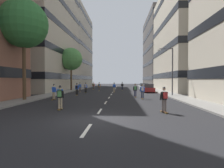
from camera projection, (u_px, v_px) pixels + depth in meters
ground_plane at (113, 92)px, 34.13m from camera, size 143.91×143.91×0.00m
sidewalk_left at (71, 90)px, 37.58m from camera, size 2.53×65.96×0.14m
sidewalk_right at (158, 91)px, 36.68m from camera, size 2.53×65.96×0.14m
lane_markings at (113, 91)px, 35.65m from camera, size 0.16×57.20×0.01m
building_left_mid at (39, 33)px, 39.55m from camera, size 12.18×23.22×24.51m
building_left_far at (70, 49)px, 62.57m from camera, size 12.18×22.90×25.10m
building_right_mid at (192, 40)px, 37.95m from camera, size 12.18×21.66×20.88m
building_right_far at (165, 51)px, 60.95m from camera, size 12.18×23.00×23.29m
parked_car_near at (148, 88)px, 33.06m from camera, size 1.82×4.40×1.52m
parked_car_mid at (144, 87)px, 39.28m from camera, size 1.82×4.40×1.52m
street_tree_near at (24, 24)px, 19.48m from camera, size 5.09×5.09×10.62m
street_tree_mid at (71, 59)px, 37.89m from camera, size 4.60×4.60×8.72m
streetlamp_right at (170, 66)px, 25.26m from camera, size 2.13×0.30×6.50m
skater_0 at (77, 88)px, 26.52m from camera, size 0.54×0.91×1.78m
skater_1 at (114, 87)px, 33.68m from camera, size 0.54×0.91×1.78m
skater_2 at (80, 87)px, 33.76m from camera, size 0.56×0.92×1.78m
skater_3 at (93, 85)px, 41.84m from camera, size 0.54×0.90×1.78m
skater_4 at (60, 94)px, 16.07m from camera, size 0.56×0.92×1.78m
skater_5 at (99, 86)px, 37.38m from camera, size 0.57×0.92×1.78m
skater_6 at (164, 98)px, 12.43m from camera, size 0.57×0.92×1.78m
skater_7 at (122, 86)px, 39.96m from camera, size 0.54×0.91×1.78m
skater_8 at (54, 91)px, 20.50m from camera, size 0.57×0.92×1.78m
skater_9 at (135, 89)px, 23.56m from camera, size 0.54×0.91×1.78m
skater_10 at (86, 87)px, 31.94m from camera, size 0.53×0.90×1.78m
skater_11 at (60, 96)px, 13.76m from camera, size 0.54×0.91×1.78m
skater_12 at (142, 90)px, 21.50m from camera, size 0.54×0.91×1.78m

